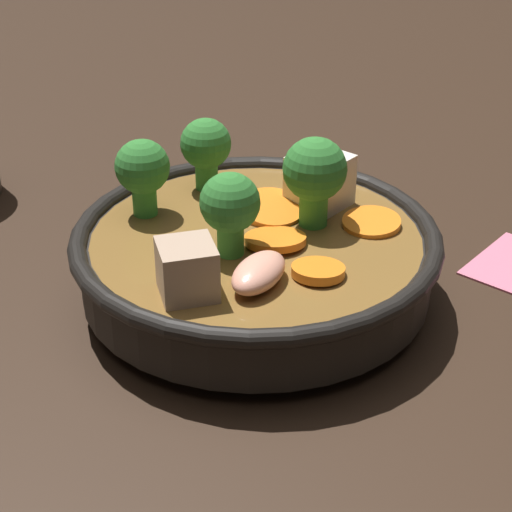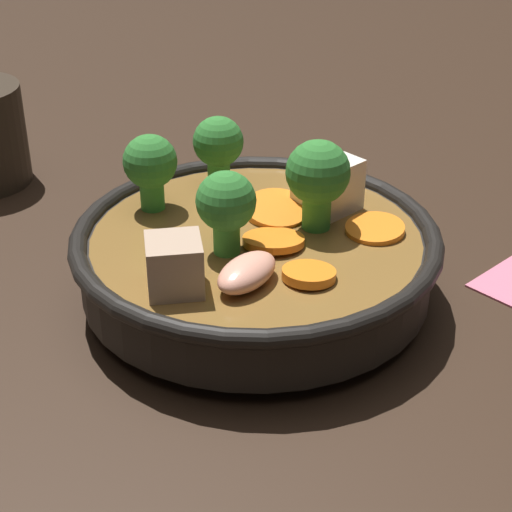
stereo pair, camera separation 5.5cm
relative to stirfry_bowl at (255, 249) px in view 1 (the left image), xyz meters
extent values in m
plane|color=black|center=(0.00, 0.00, -0.04)|extent=(3.00, 3.00, 0.00)
cylinder|color=black|center=(0.00, 0.00, -0.03)|extent=(0.12, 0.12, 0.01)
cylinder|color=black|center=(0.00, 0.00, -0.01)|extent=(0.23, 0.23, 0.04)
torus|color=black|center=(0.00, 0.00, 0.01)|extent=(0.24, 0.24, 0.01)
cylinder|color=brown|center=(0.00, 0.00, 0.00)|extent=(0.21, 0.21, 0.02)
cylinder|color=orange|center=(0.01, -0.03, 0.01)|extent=(0.06, 0.06, 0.01)
cylinder|color=orange|center=(-0.06, 0.02, 0.01)|extent=(0.04, 0.04, 0.01)
cylinder|color=orange|center=(-0.05, -0.06, 0.01)|extent=(0.04, 0.04, 0.01)
cylinder|color=orange|center=(-0.02, 0.00, 0.01)|extent=(0.06, 0.06, 0.01)
cylinder|color=green|center=(0.08, 0.02, 0.02)|extent=(0.02, 0.02, 0.02)
sphere|color=#2D752D|center=(0.08, 0.02, 0.04)|extent=(0.04, 0.04, 0.04)
cylinder|color=green|center=(-0.02, -0.03, 0.02)|extent=(0.02, 0.02, 0.02)
sphere|color=#2D752D|center=(-0.02, -0.03, 0.05)|extent=(0.04, 0.04, 0.04)
cylinder|color=green|center=(-0.01, 0.03, 0.02)|extent=(0.02, 0.02, 0.02)
sphere|color=#2D752D|center=(-0.01, 0.03, 0.05)|extent=(0.04, 0.04, 0.04)
cylinder|color=green|center=(0.07, -0.04, 0.02)|extent=(0.02, 0.02, 0.02)
sphere|color=#2D752D|center=(0.07, -0.04, 0.04)|extent=(0.04, 0.04, 0.04)
cube|color=tan|center=(-0.01, 0.08, 0.03)|extent=(0.04, 0.04, 0.03)
cube|color=silver|center=(-0.01, -0.06, 0.03)|extent=(0.04, 0.04, 0.04)
ellipsoid|color=#EA9E84|center=(-0.04, 0.05, 0.02)|extent=(0.03, 0.05, 0.02)
camera|label=1|loc=(-0.28, 0.39, 0.27)|focal=60.00mm
camera|label=2|loc=(-0.32, 0.36, 0.27)|focal=60.00mm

